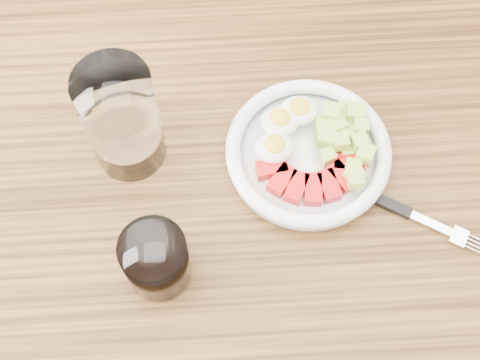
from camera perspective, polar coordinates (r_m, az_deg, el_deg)
name	(u,v)px	position (r m, az deg, el deg)	size (l,w,h in m)	color
ground	(245,325)	(1.60, 0.39, -12.30)	(4.00, 4.00, 0.00)	brown
dining_table	(247,224)	(0.96, 0.64, -3.76)	(1.50, 0.90, 0.77)	brown
bowl	(309,150)	(0.87, 5.89, 2.55)	(0.22, 0.22, 0.05)	white
fork	(394,207)	(0.88, 13.05, -2.26)	(0.19, 0.12, 0.01)	black
water_glass	(122,120)	(0.83, -10.05, 5.10)	(0.09, 0.09, 0.17)	white
coffee_glass	(156,260)	(0.79, -7.19, -6.80)	(0.08, 0.08, 0.09)	white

